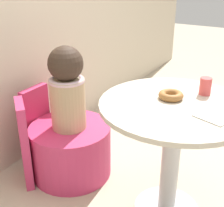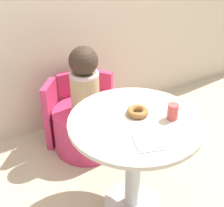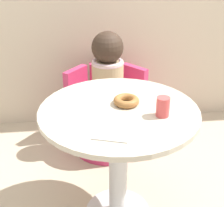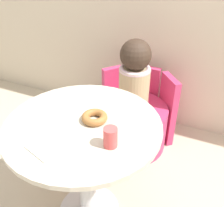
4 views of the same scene
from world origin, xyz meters
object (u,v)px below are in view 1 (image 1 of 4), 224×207
Objects in this scene: donut at (171,95)px; child_figure at (67,88)px; round_table at (173,133)px; tub_chair at (71,150)px; cup at (205,86)px.

child_figure is at bearing 92.45° from donut.
child_figure is 0.66m from donut.
donut is (0.04, 0.04, 0.19)m from round_table.
round_table is 0.77m from tub_chair.
donut is at bearing -87.55° from tub_chair.
cup is (0.17, -0.78, 0.55)m from tub_chair.
round_table is 0.30m from cup.
child_figure is at bearing 102.45° from cup.
cup reaches higher than tub_chair.
tub_chair is 0.44m from child_figure.
donut is 0.20m from cup.
tub_chair is 1.00× the size of child_figure.
round_table is 0.20m from donut.
child_figure is at bearing 88.84° from round_table.
round_table reaches higher than tub_chair.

